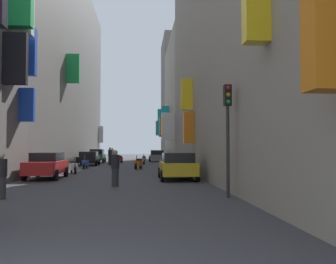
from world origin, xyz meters
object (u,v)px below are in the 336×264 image
Objects in this scene: scooter_white at (73,167)px; scooter_red at (119,159)px; scooter_blue at (85,163)px; pedestrian_mid_street at (115,168)px; pedestrian_near_right at (110,156)px; scooter_orange at (138,163)px; pedestrian_crossing at (1,176)px; parked_car_grey at (157,155)px; scooter_silver at (144,160)px; parked_car_green at (97,156)px; parked_car_yellow at (178,166)px; traffic_light_near_corner at (228,120)px; parked_car_red at (47,165)px; parked_car_black at (89,158)px; pedestrian_near_left at (112,155)px.

scooter_red is at bearing 83.03° from scooter_white.
pedestrian_mid_street reaches higher than scooter_blue.
scooter_white is at bearing -97.09° from pedestrian_near_right.
pedestrian_crossing reaches higher than scooter_orange.
parked_car_grey is 2.40× the size of scooter_silver.
scooter_silver is at bearing 71.48° from scooter_white.
pedestrian_crossing is (0.31, -32.28, -0.03)m from parked_car_green.
parked_car_yellow is at bearing -73.99° from parked_car_green.
scooter_orange is 1.00× the size of scooter_blue.
scooter_orange is at bearing 101.52° from parked_car_yellow.
parked_car_green reaches higher than scooter_orange.
traffic_light_near_corner is at bearing -45.95° from pedestrian_mid_street.
traffic_light_near_corner is at bearing -75.91° from parked_car_green.
traffic_light_near_corner is (7.67, -19.48, 2.27)m from scooter_blue.
pedestrian_crossing is (-6.89, -36.01, 0.03)m from parked_car_grey.
scooter_white is (-4.39, -5.16, -0.00)m from scooter_orange.
parked_car_black is at bearing 89.45° from parked_car_red.
pedestrian_mid_street is at bearing -79.39° from parked_car_black.
parked_car_red reaches higher than scooter_silver.
pedestrian_near_right is (2.13, -0.13, 0.17)m from parked_car_black.
traffic_light_near_corner is at bearing -80.06° from scooter_orange.
parked_car_red is at bearing 169.71° from parked_car_yellow.
scooter_white is at bearing 139.40° from parked_car_yellow.
scooter_silver is 28.40m from pedestrian_crossing.
scooter_red is at bearing 85.63° from pedestrian_crossing.
parked_car_black is 6.65m from pedestrian_near_left.
scooter_red is 3.94m from scooter_silver.
pedestrian_crossing reaches higher than parked_car_black.
parked_car_red is 10.49m from scooter_blue.
parked_car_red is at bearing -105.33° from parked_car_grey.
traffic_light_near_corner is at bearing -1.21° from pedestrian_crossing.
scooter_red is 0.98× the size of scooter_orange.
parked_car_yellow is at bearing -79.13° from scooter_red.
scooter_silver is at bearing 35.75° from pedestrian_near_right.
parked_car_yellow is 4.60m from pedestrian_mid_street.
pedestrian_mid_street reaches higher than parked_car_green.
parked_car_green is 25.76m from parked_car_yellow.
pedestrian_near_right is (1.53, 12.30, 0.43)m from scooter_white.
parked_car_red is (-7.36, 1.34, 0.01)m from parked_car_yellow.
parked_car_green is 28.34m from pedestrian_mid_street.
scooter_orange is at bearing -70.64° from parked_car_green.
traffic_light_near_corner reaches higher than pedestrian_near_right.
scooter_red is at bearing 61.73° from parked_car_black.
parked_car_red is 12.48m from traffic_light_near_corner.
scooter_silver is at bearing -44.77° from scooter_red.
parked_car_red is 2.53× the size of pedestrian_near_left.
scooter_blue is 0.47× the size of traffic_light_near_corner.
parked_car_black is at bearing 176.46° from pedestrian_near_right.
pedestrian_near_right is (0.21, -6.49, 0.04)m from pedestrian_near_left.
parked_car_grey is 2.70× the size of pedestrian_crossing.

